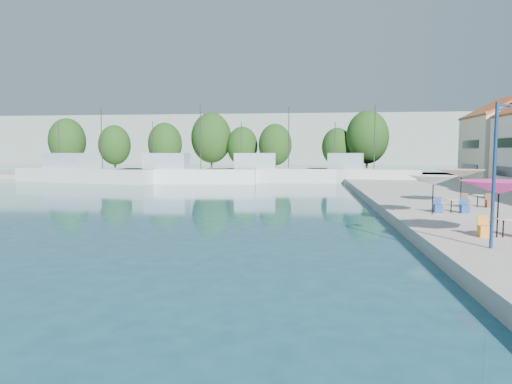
# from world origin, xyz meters

# --- Properties ---
(quay_far) EXTENTS (90.00, 16.00, 0.60)m
(quay_far) POSITION_xyz_m (-8.00, 67.00, 0.30)
(quay_far) COLOR #A09990
(quay_far) RESTS_ON ground
(hill_west) EXTENTS (180.00, 40.00, 16.00)m
(hill_west) POSITION_xyz_m (-30.00, 160.00, 8.00)
(hill_west) COLOR gray
(hill_west) RESTS_ON ground
(hill_east) EXTENTS (140.00, 40.00, 12.00)m
(hill_east) POSITION_xyz_m (40.00, 180.00, 6.00)
(hill_east) COLOR gray
(hill_east) RESTS_ON ground
(building_06) EXTENTS (9.00, 8.80, 10.20)m
(building_06) POSITION_xyz_m (24.00, 51.00, 5.50)
(building_06) COLOR beige
(building_06) RESTS_ON quay_right
(trawler_01) EXTENTS (21.40, 10.57, 10.20)m
(trawler_01) POSITION_xyz_m (-27.71, 54.16, 1.07)
(trawler_01) COLOR silver
(trawler_01) RESTS_ON ground
(trawler_02) EXTENTS (17.66, 5.25, 10.20)m
(trawler_02) POSITION_xyz_m (-14.21, 53.09, 1.07)
(trawler_02) COLOR white
(trawler_02) RESTS_ON ground
(trawler_03) EXTENTS (17.98, 6.31, 10.20)m
(trawler_03) POSITION_xyz_m (-3.30, 56.22, 1.07)
(trawler_03) COLOR silver
(trawler_03) RESTS_ON ground
(trawler_04) EXTENTS (14.67, 6.42, 10.20)m
(trawler_04) POSITION_xyz_m (7.98, 56.03, 1.07)
(trawler_04) COLOR silver
(trawler_04) RESTS_ON ground
(tree_01) EXTENTS (6.14, 6.14, 9.09)m
(tree_01) POSITION_xyz_m (-39.44, 70.61, 5.85)
(tree_01) COLOR #3F2B19
(tree_01) RESTS_ON quay_far
(tree_02) EXTENTS (5.26, 5.26, 7.78)m
(tree_02) POSITION_xyz_m (-30.49, 69.43, 5.09)
(tree_02) COLOR #3F2B19
(tree_02) RESTS_ON quay_far
(tree_03) EXTENTS (5.45, 5.45, 8.07)m
(tree_03) POSITION_xyz_m (-21.57, 68.45, 5.25)
(tree_03) COLOR #3F2B19
(tree_03) RESTS_ON quay_far
(tree_04) EXTENTS (6.64, 6.64, 9.83)m
(tree_04) POSITION_xyz_m (-14.51, 71.10, 6.27)
(tree_04) COLOR #3F2B19
(tree_04) RESTS_ON quay_far
(tree_05) EXTENTS (5.04, 5.04, 7.46)m
(tree_05) POSITION_xyz_m (-9.28, 70.63, 4.90)
(tree_05) COLOR #3F2B19
(tree_05) RESTS_ON quay_far
(tree_06) EXTENTS (5.26, 5.26, 7.78)m
(tree_06) POSITION_xyz_m (-3.78, 68.80, 5.09)
(tree_06) COLOR #3F2B19
(tree_06) RESTS_ON quay_far
(tree_07) EXTENTS (4.88, 4.88, 7.22)m
(tree_07) POSITION_xyz_m (6.02, 71.07, 4.76)
(tree_07) COLOR #3F2B19
(tree_07) RESTS_ON quay_far
(tree_08) EXTENTS (6.59, 6.59, 9.76)m
(tree_08) POSITION_xyz_m (10.54, 69.52, 6.23)
(tree_08) COLOR #3F2B19
(tree_08) RESTS_ON quay_far
(umbrella_pink) EXTENTS (2.99, 2.99, 2.21)m
(umbrella_pink) POSITION_xyz_m (8.87, 15.27, 2.56)
(umbrella_pink) COLOR black
(umbrella_pink) RESTS_ON quay_right
(umbrella_white) EXTENTS (2.59, 2.59, 2.08)m
(umbrella_white) POSITION_xyz_m (8.13, 21.80, 2.43)
(umbrella_white) COLOR black
(umbrella_white) RESTS_ON quay_right
(umbrella_cream) EXTENTS (3.10, 3.10, 2.19)m
(umbrella_cream) POSITION_xyz_m (11.50, 27.93, 2.53)
(umbrella_cream) COLOR black
(umbrella_cream) RESTS_ON quay_right
(cafe_table_01) EXTENTS (1.82, 0.70, 0.76)m
(cafe_table_01) POSITION_xyz_m (9.11, 15.32, 0.89)
(cafe_table_01) COLOR black
(cafe_table_01) RESTS_ON quay_right
(cafe_table_02) EXTENTS (1.82, 0.70, 0.76)m
(cafe_table_02) POSITION_xyz_m (9.32, 22.60, 0.89)
(cafe_table_02) COLOR black
(cafe_table_02) RESTS_ON quay_right
(cafe_table_03) EXTENTS (1.82, 0.70, 0.76)m
(cafe_table_03) POSITION_xyz_m (11.66, 25.37, 0.89)
(cafe_table_03) COLOR black
(cafe_table_03) RESTS_ON quay_right
(street_lamp) EXTENTS (1.01, 0.45, 5.03)m
(street_lamp) POSITION_xyz_m (8.15, 13.21, 4.09)
(street_lamp) COLOR navy
(street_lamp) RESTS_ON quay_right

